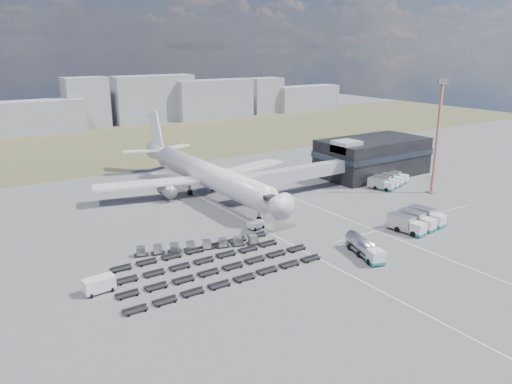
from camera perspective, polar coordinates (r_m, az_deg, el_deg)
ground at (r=95.09m, az=3.40°, el=-4.92°), size 420.00×420.00×0.00m
grass_strip at (r=191.45m, az=-16.88°, el=5.27°), size 420.00×90.00×0.01m
lane_markings at (r=103.05m, az=6.75°, el=-3.29°), size 47.12×110.00×0.01m
terminal at (r=141.70m, az=13.12°, el=4.02°), size 30.40×16.40×11.00m
jet_bridge at (r=118.23m, az=3.65°, el=1.92°), size 30.30×3.80×7.05m
airliner at (r=119.66m, az=-5.92°, el=2.16°), size 51.59×64.53×17.62m
skyline at (r=226.24m, az=-20.99°, el=8.56°), size 310.33×24.71×21.60m
fuel_tanker at (r=87.11m, az=12.30°, el=-6.22°), size 4.95×9.93×3.11m
pushback_tug at (r=97.82m, az=0.01°, el=-3.82°), size 3.39×2.25×1.43m
utility_van at (r=76.84m, az=-17.49°, el=-10.11°), size 4.58×2.35×2.36m
catering_truck at (r=131.36m, az=-5.12°, el=1.70°), size 2.76×5.98×2.68m
service_trucks_near at (r=102.90m, az=17.88°, el=-3.07°), size 10.70×8.64×2.99m
service_trucks_far at (r=132.29m, az=14.90°, el=1.32°), size 12.94×9.68×2.56m
uld_row at (r=88.43m, az=-6.59°, el=-6.06°), size 21.48×8.13×1.49m
baggage_dollies at (r=81.78m, az=-5.20°, el=-8.32°), size 34.91×15.40×0.79m
floodlight_mast at (r=126.30m, az=20.01°, el=5.90°), size 2.60×2.11×27.28m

